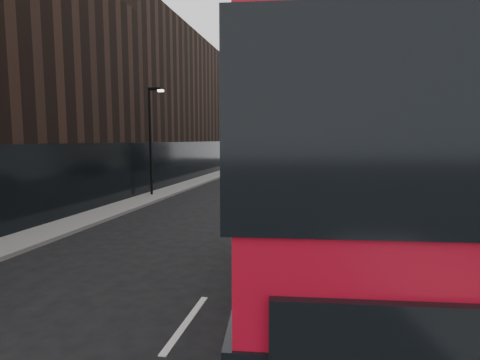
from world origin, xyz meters
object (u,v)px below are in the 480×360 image
Objects in this scene: car_c at (336,172)px; grey_bus at (321,154)px; car_a at (331,197)px; car_b at (341,191)px; street_lamp at (151,134)px; red_bus at (328,186)px.

grey_bus is at bearing 97.74° from car_c.
car_a is 0.85× the size of car_b.
street_lamp is 0.62× the size of grey_bus.
grey_bus is 3.01× the size of car_a.
red_bus reaches higher than car_b.
car_a is 15.31m from car_c.
red_bus is 2.38× the size of car_c.
car_c is (0.28, 13.16, 0.04)m from car_b.
grey_bus is at bearing 86.47° from car_b.
street_lamp is 1.58× the size of car_b.
street_lamp reaches higher than grey_bus.
red_bus is 14.94m from car_b.
red_bus is at bearing -91.45° from car_c.
grey_bus is (-0.03, 40.69, -0.86)m from red_bus.
grey_bus is 12.91m from car_c.
red_bus is 40.70m from grey_bus.
grey_bus is 2.13× the size of car_c.
street_lamp reaches higher than car_c.
red_bus is at bearing -87.57° from car_a.
street_lamp is 12.23m from car_a.
car_a is at bearing -10.43° from street_lamp.
grey_bus is at bearing 95.67° from car_a.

